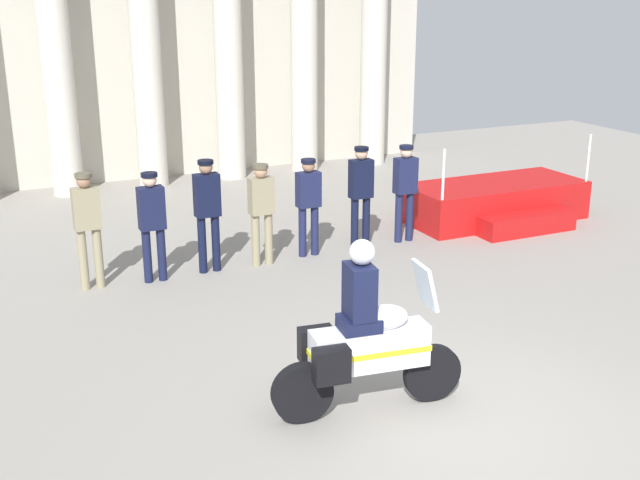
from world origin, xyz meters
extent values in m
plane|color=gray|center=(0.00, 0.00, 0.00)|extent=(28.86, 28.86, 0.00)
cube|color=beige|center=(0.60, 12.35, 3.19)|extent=(12.55, 0.30, 6.39)
cylinder|color=beige|center=(-2.17, 11.43, 2.85)|extent=(0.64, 0.64, 5.69)
cylinder|color=beige|center=(-0.32, 11.43, 2.85)|extent=(0.64, 0.64, 5.69)
cylinder|color=beige|center=(1.53, 11.43, 2.85)|extent=(0.64, 0.64, 5.69)
cylinder|color=beige|center=(3.37, 11.43, 2.85)|extent=(0.64, 0.64, 5.69)
cylinder|color=beige|center=(5.22, 11.43, 2.85)|extent=(0.64, 0.64, 5.69)
cube|color=#B71414|center=(4.90, 5.97, 0.36)|extent=(3.41, 1.45, 0.72)
cube|color=#B71414|center=(4.90, 5.00, 0.18)|extent=(1.87, 0.50, 0.36)
cylinder|color=silver|center=(3.27, 5.33, 1.17)|extent=(0.05, 0.05, 0.90)
cylinder|color=silver|center=(6.52, 5.33, 1.17)|extent=(0.05, 0.05, 0.90)
cylinder|color=gray|center=(-2.81, 5.51, 0.46)|extent=(0.13, 0.13, 0.92)
cylinder|color=gray|center=(-2.59, 5.51, 0.46)|extent=(0.13, 0.13, 0.92)
cube|color=gray|center=(-2.70, 5.51, 1.22)|extent=(0.38, 0.23, 0.61)
sphere|color=#997056|center=(-2.70, 5.51, 1.63)|extent=(0.21, 0.21, 0.21)
cylinder|color=brown|center=(-2.70, 5.51, 1.71)|extent=(0.24, 0.24, 0.06)
cylinder|color=#141938|center=(-1.89, 5.41, 0.41)|extent=(0.13, 0.13, 0.82)
cylinder|color=#141938|center=(-1.67, 5.41, 0.41)|extent=(0.13, 0.13, 0.82)
cube|color=#141938|center=(-1.78, 5.41, 1.15)|extent=(0.38, 0.23, 0.64)
sphere|color=beige|center=(-1.78, 5.41, 1.57)|extent=(0.21, 0.21, 0.21)
cylinder|color=black|center=(-1.78, 5.41, 1.65)|extent=(0.24, 0.24, 0.06)
cylinder|color=black|center=(-1.02, 5.47, 0.45)|extent=(0.13, 0.13, 0.90)
cylinder|color=black|center=(-0.80, 5.47, 0.45)|extent=(0.13, 0.13, 0.90)
cube|color=black|center=(-0.91, 5.47, 1.23)|extent=(0.38, 0.23, 0.66)
sphere|color=#997056|center=(-0.91, 5.47, 1.67)|extent=(0.21, 0.21, 0.21)
cylinder|color=black|center=(-0.91, 5.47, 1.75)|extent=(0.24, 0.24, 0.06)
cylinder|color=gray|center=(-0.16, 5.41, 0.43)|extent=(0.13, 0.13, 0.85)
cylinder|color=gray|center=(0.06, 5.41, 0.43)|extent=(0.13, 0.13, 0.85)
cube|color=gray|center=(-0.05, 5.41, 1.14)|extent=(0.38, 0.23, 0.58)
sphere|color=tan|center=(-0.05, 5.41, 1.53)|extent=(0.21, 0.21, 0.21)
cylinder|color=brown|center=(-0.05, 5.41, 1.61)|extent=(0.24, 0.24, 0.06)
cylinder|color=#191E42|center=(0.70, 5.53, 0.42)|extent=(0.13, 0.13, 0.84)
cylinder|color=#191E42|center=(0.92, 5.53, 0.42)|extent=(0.13, 0.13, 0.84)
cube|color=#191E42|center=(0.81, 5.53, 1.12)|extent=(0.38, 0.23, 0.57)
sphere|color=#997056|center=(0.81, 5.53, 1.52)|extent=(0.21, 0.21, 0.21)
cylinder|color=black|center=(0.81, 5.53, 1.60)|extent=(0.24, 0.24, 0.06)
cylinder|color=black|center=(1.68, 5.55, 0.44)|extent=(0.13, 0.13, 0.88)
cylinder|color=black|center=(1.90, 5.55, 0.44)|extent=(0.13, 0.13, 0.88)
cube|color=black|center=(1.79, 5.55, 1.20)|extent=(0.38, 0.23, 0.65)
sphere|color=tan|center=(1.79, 5.55, 1.63)|extent=(0.21, 0.21, 0.21)
cylinder|color=black|center=(1.79, 5.55, 1.71)|extent=(0.24, 0.24, 0.06)
cylinder|color=#191E42|center=(2.53, 5.53, 0.43)|extent=(0.13, 0.13, 0.87)
cylinder|color=#191E42|center=(2.75, 5.53, 0.43)|extent=(0.13, 0.13, 0.87)
cube|color=#191E42|center=(2.64, 5.53, 1.18)|extent=(0.38, 0.23, 0.61)
sphere|color=beige|center=(2.64, 5.53, 1.59)|extent=(0.21, 0.21, 0.21)
cylinder|color=black|center=(2.64, 5.53, 1.67)|extent=(0.24, 0.24, 0.06)
cylinder|color=black|center=(0.02, 0.55, 0.32)|extent=(0.65, 0.18, 0.64)
cylinder|color=black|center=(-1.42, 0.74, 0.32)|extent=(0.65, 0.22, 0.64)
cube|color=silver|center=(-0.70, 0.65, 0.72)|extent=(1.27, 0.48, 0.44)
ellipsoid|color=silver|center=(-0.55, 0.63, 1.04)|extent=(0.56, 0.39, 0.26)
cube|color=yellow|center=(-0.70, 0.65, 0.70)|extent=(1.29, 0.49, 0.06)
cube|color=silver|center=(-0.11, 0.57, 1.34)|extent=(0.21, 0.42, 0.47)
cube|color=black|center=(-1.16, 0.97, 0.72)|extent=(0.38, 0.23, 0.36)
cube|color=black|center=(-1.23, 0.45, 0.72)|extent=(0.38, 0.23, 0.36)
cube|color=#141938|center=(-0.82, 0.66, 1.01)|extent=(0.44, 0.39, 0.14)
cube|color=#141938|center=(-0.82, 0.66, 1.36)|extent=(0.31, 0.39, 0.56)
sphere|color=silver|center=(-0.80, 0.66, 1.77)|extent=(0.26, 0.26, 0.26)
camera|label=1|loc=(-4.34, -5.91, 4.28)|focal=44.80mm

